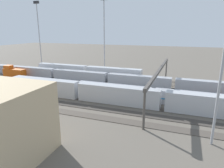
{
  "coord_description": "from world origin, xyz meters",
  "views": [
    {
      "loc": [
        -25.01,
        59.83,
        19.96
      ],
      "look_at": [
        -2.83,
        -0.61,
        2.5
      ],
      "focal_mm": 32.35,
      "sensor_mm": 36.0,
      "label": 1
    }
  ],
  "objects": [
    {
      "name": "light_mast_0",
      "position": [
        43.15,
        -22.79,
        20.38
      ],
      "size": [
        2.8,
        0.7,
        32.84
      ],
      "color": "#9EA0A5",
      "rests_on": "ground_plane"
    },
    {
      "name": "train_on_track_2",
      "position": [
        3.75,
        -10.0,
        2.07
      ],
      "size": [
        139.0,
        3.0,
        4.4
      ],
      "color": "#285193",
      "rests_on": "ground_plane"
    },
    {
      "name": "track_bed_8",
      "position": [
        0.0,
        20.0,
        0.06
      ],
      "size": [
        140.0,
        2.8,
        0.12
      ],
      "primitive_type": "cube",
      "color": "#4C443D",
      "rests_on": "ground_plane"
    },
    {
      "name": "track_bed_2",
      "position": [
        0.0,
        -10.0,
        0.06
      ],
      "size": [
        140.0,
        2.8,
        0.12
      ],
      "primitive_type": "cube",
      "color": "#3D3833",
      "rests_on": "ground_plane"
    },
    {
      "name": "track_bed_3",
      "position": [
        0.0,
        -5.0,
        0.06
      ],
      "size": [
        140.0,
        2.8,
        0.12
      ],
      "primitive_type": "cube",
      "color": "#3D3833",
      "rests_on": "ground_plane"
    },
    {
      "name": "track_bed_1",
      "position": [
        0.0,
        -15.0,
        0.06
      ],
      "size": [
        140.0,
        2.8,
        0.12
      ],
      "primitive_type": "cube",
      "color": "#4C443D",
      "rests_on": "ground_plane"
    },
    {
      "name": "train_on_track_3",
      "position": [
        43.47,
        -5.0,
        2.16
      ],
      "size": [
        10.0,
        3.0,
        5.0
      ],
      "color": "#D85914",
      "rests_on": "ground_plane"
    },
    {
      "name": "train_on_track_6",
      "position": [
        -8.42,
        10.0,
        2.62
      ],
      "size": [
        71.4,
        3.0,
        5.0
      ],
      "color": "#B7BABF",
      "rests_on": "ground_plane"
    },
    {
      "name": "light_mast_2",
      "position": [
        8.68,
        -22.29,
        20.36
      ],
      "size": [
        2.8,
        0.7,
        32.81
      ],
      "color": "#9EA0A5",
      "rests_on": "ground_plane"
    },
    {
      "name": "track_bed_6",
      "position": [
        0.0,
        10.0,
        0.06
      ],
      "size": [
        140.0,
        2.8,
        0.12
      ],
      "primitive_type": "cube",
      "color": "#4C443D",
      "rests_on": "ground_plane"
    },
    {
      "name": "track_bed_5",
      "position": [
        0.0,
        5.0,
        0.06
      ],
      "size": [
        140.0,
        2.8,
        0.12
      ],
      "primitive_type": "cube",
      "color": "#3D3833",
      "rests_on": "ground_plane"
    },
    {
      "name": "track_bed_7",
      "position": [
        0.0,
        15.0,
        0.06
      ],
      "size": [
        140.0,
        2.8,
        0.12
      ],
      "primitive_type": "cube",
      "color": "#3D3833",
      "rests_on": "ground_plane"
    },
    {
      "name": "track_bed_4",
      "position": [
        0.0,
        0.0,
        0.06
      ],
      "size": [
        140.0,
        2.8,
        0.12
      ],
      "primitive_type": "cube",
      "color": "#4C443D",
      "rests_on": "ground_plane"
    },
    {
      "name": "train_on_track_5",
      "position": [
        -27.09,
        5.0,
        2.09
      ],
      "size": [
        66.4,
        3.06,
        4.4
      ],
      "color": "maroon",
      "rests_on": "ground_plane"
    },
    {
      "name": "track_bed_0",
      "position": [
        0.0,
        -20.0,
        0.06
      ],
      "size": [
        140.0,
        2.8,
        0.12
      ],
      "primitive_type": "cube",
      "color": "#4C443D",
      "rests_on": "ground_plane"
    },
    {
      "name": "signal_gantry",
      "position": [
        -18.06,
        0.0,
        7.8
      ],
      "size": [
        0.7,
        45.0,
        8.8
      ],
      "color": "#4C4742",
      "rests_on": "ground_plane"
    },
    {
      "name": "ground_plane",
      "position": [
        0.0,
        0.0,
        0.0
      ],
      "size": [
        400.0,
        400.0,
        0.0
      ],
      "primitive_type": "plane",
      "color": "#60594F"
    },
    {
      "name": "train_on_track_1",
      "position": [
        13.9,
        -15.0,
        2.58
      ],
      "size": [
        47.2,
        3.06,
        5.0
      ],
      "color": "silver",
      "rests_on": "ground_plane"
    }
  ]
}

